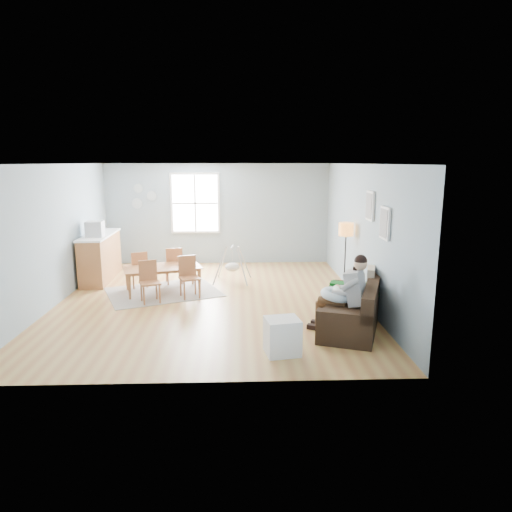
{
  "coord_description": "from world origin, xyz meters",
  "views": [
    {
      "loc": [
        0.58,
        -8.85,
        2.73
      ],
      "look_at": [
        0.89,
        -0.45,
        1.0
      ],
      "focal_mm": 32.0,
      "sensor_mm": 36.0,
      "label": 1
    }
  ],
  "objects_px": {
    "chair_sw": "(149,279)",
    "counter": "(100,257)",
    "storage_cube": "(282,336)",
    "sofa": "(355,311)",
    "dining_table": "(163,280)",
    "floor_lamp": "(346,235)",
    "chair_ne": "(174,264)",
    "toddler": "(352,286)",
    "father": "(346,291)",
    "chair_nw": "(139,268)",
    "chair_se": "(189,274)",
    "baby_swing": "(232,266)",
    "monitor": "(95,229)"
  },
  "relations": [
    {
      "from": "chair_se",
      "to": "chair_ne",
      "type": "relative_size",
      "value": 1.0
    },
    {
      "from": "storage_cube",
      "to": "chair_ne",
      "type": "xyz_separation_m",
      "value": [
        -2.09,
        3.93,
        0.21
      ]
    },
    {
      "from": "storage_cube",
      "to": "counter",
      "type": "height_order",
      "value": "counter"
    },
    {
      "from": "chair_sw",
      "to": "chair_se",
      "type": "bearing_deg",
      "value": 22.92
    },
    {
      "from": "chair_sw",
      "to": "sofa",
      "type": "bearing_deg",
      "value": -22.74
    },
    {
      "from": "toddler",
      "to": "dining_table",
      "type": "bearing_deg",
      "value": 150.37
    },
    {
      "from": "monitor",
      "to": "baby_swing",
      "type": "xyz_separation_m",
      "value": [
        3.08,
        0.01,
        -0.89
      ]
    },
    {
      "from": "baby_swing",
      "to": "dining_table",
      "type": "bearing_deg",
      "value": -150.97
    },
    {
      "from": "dining_table",
      "to": "chair_sw",
      "type": "relative_size",
      "value": 1.92
    },
    {
      "from": "father",
      "to": "toddler",
      "type": "relative_size",
      "value": 1.74
    },
    {
      "from": "chair_nw",
      "to": "counter",
      "type": "bearing_deg",
      "value": 142.58
    },
    {
      "from": "dining_table",
      "to": "chair_nw",
      "type": "distance_m",
      "value": 0.71
    },
    {
      "from": "floor_lamp",
      "to": "counter",
      "type": "height_order",
      "value": "floor_lamp"
    },
    {
      "from": "floor_lamp",
      "to": "chair_sw",
      "type": "bearing_deg",
      "value": -172.72
    },
    {
      "from": "sofa",
      "to": "chair_sw",
      "type": "distance_m",
      "value": 4.03
    },
    {
      "from": "chair_sw",
      "to": "father",
      "type": "bearing_deg",
      "value": -26.89
    },
    {
      "from": "sofa",
      "to": "floor_lamp",
      "type": "height_order",
      "value": "floor_lamp"
    },
    {
      "from": "father",
      "to": "chair_ne",
      "type": "bearing_deg",
      "value": 135.82
    },
    {
      "from": "counter",
      "to": "storage_cube",
      "type": "bearing_deg",
      "value": -48.88
    },
    {
      "from": "chair_nw",
      "to": "monitor",
      "type": "height_order",
      "value": "monitor"
    },
    {
      "from": "dining_table",
      "to": "floor_lamp",
      "type": "bearing_deg",
      "value": -19.45
    },
    {
      "from": "baby_swing",
      "to": "toddler",
      "type": "bearing_deg",
      "value": -53.58
    },
    {
      "from": "dining_table",
      "to": "chair_ne",
      "type": "relative_size",
      "value": 1.86
    },
    {
      "from": "chair_sw",
      "to": "counter",
      "type": "distance_m",
      "value": 2.37
    },
    {
      "from": "dining_table",
      "to": "baby_swing",
      "type": "relative_size",
      "value": 1.75
    },
    {
      "from": "storage_cube",
      "to": "sofa",
      "type": "bearing_deg",
      "value": 38.32
    },
    {
      "from": "sofa",
      "to": "dining_table",
      "type": "relative_size",
      "value": 1.34
    },
    {
      "from": "sofa",
      "to": "chair_sw",
      "type": "height_order",
      "value": "chair_sw"
    },
    {
      "from": "chair_nw",
      "to": "sofa",
      "type": "bearing_deg",
      "value": -31.99
    },
    {
      "from": "storage_cube",
      "to": "chair_se",
      "type": "bearing_deg",
      "value": 119.46
    },
    {
      "from": "floor_lamp",
      "to": "monitor",
      "type": "xyz_separation_m",
      "value": [
        -5.47,
        0.96,
        0.02
      ]
    },
    {
      "from": "floor_lamp",
      "to": "chair_ne",
      "type": "xyz_separation_m",
      "value": [
        -3.71,
        0.82,
        -0.76
      ]
    },
    {
      "from": "counter",
      "to": "dining_table",
      "type": "bearing_deg",
      "value": -35.53
    },
    {
      "from": "toddler",
      "to": "counter",
      "type": "bearing_deg",
      "value": 148.42
    },
    {
      "from": "chair_ne",
      "to": "chair_nw",
      "type": "bearing_deg",
      "value": -157.51
    },
    {
      "from": "counter",
      "to": "chair_se",
      "type": "bearing_deg",
      "value": -34.38
    },
    {
      "from": "chair_ne",
      "to": "floor_lamp",
      "type": "bearing_deg",
      "value": -12.47
    },
    {
      "from": "chair_sw",
      "to": "monitor",
      "type": "height_order",
      "value": "monitor"
    },
    {
      "from": "chair_se",
      "to": "chair_nw",
      "type": "relative_size",
      "value": 1.04
    },
    {
      "from": "floor_lamp",
      "to": "counter",
      "type": "distance_m",
      "value": 5.7
    },
    {
      "from": "chair_sw",
      "to": "chair_ne",
      "type": "bearing_deg",
      "value": 77.09
    },
    {
      "from": "storage_cube",
      "to": "floor_lamp",
      "type": "bearing_deg",
      "value": 62.54
    },
    {
      "from": "floor_lamp",
      "to": "chair_nw",
      "type": "relative_size",
      "value": 1.82
    },
    {
      "from": "chair_se",
      "to": "monitor",
      "type": "height_order",
      "value": "monitor"
    },
    {
      "from": "toddler",
      "to": "chair_sw",
      "type": "bearing_deg",
      "value": 159.97
    },
    {
      "from": "father",
      "to": "chair_sw",
      "type": "distance_m",
      "value": 3.94
    },
    {
      "from": "toddler",
      "to": "chair_ne",
      "type": "height_order",
      "value": "toddler"
    },
    {
      "from": "toddler",
      "to": "monitor",
      "type": "relative_size",
      "value": 1.97
    },
    {
      "from": "dining_table",
      "to": "baby_swing",
      "type": "xyz_separation_m",
      "value": [
        1.46,
        0.81,
        0.09
      ]
    },
    {
      "from": "chair_ne",
      "to": "monitor",
      "type": "xyz_separation_m",
      "value": [
        -1.76,
        0.14,
        0.78
      ]
    }
  ]
}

